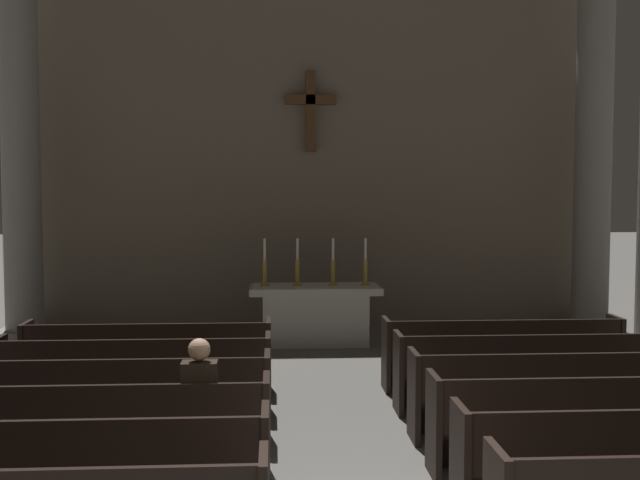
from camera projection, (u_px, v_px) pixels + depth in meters
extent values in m
cube|color=black|center=(65.00, 478.00, 5.98)|extent=(3.02, 0.40, 0.05)
cube|color=black|center=(56.00, 453.00, 5.73)|extent=(3.02, 0.05, 0.50)
cube|color=black|center=(265.00, 468.00, 6.04)|extent=(0.06, 0.50, 0.95)
cube|color=black|center=(95.00, 436.00, 6.98)|extent=(3.02, 0.40, 0.05)
cube|color=black|center=(89.00, 413.00, 6.74)|extent=(3.02, 0.05, 0.50)
cube|color=black|center=(100.00, 454.00, 7.18)|extent=(3.02, 0.04, 0.40)
cube|color=black|center=(267.00, 428.00, 7.05)|extent=(0.06, 0.50, 0.95)
cube|color=black|center=(118.00, 405.00, 7.99)|extent=(3.02, 0.40, 0.05)
cube|color=black|center=(113.00, 384.00, 7.75)|extent=(3.02, 0.05, 0.50)
cube|color=black|center=(122.00, 421.00, 8.19)|extent=(3.02, 0.04, 0.40)
cube|color=black|center=(267.00, 398.00, 8.06)|extent=(0.06, 0.50, 0.95)
cube|color=black|center=(135.00, 380.00, 9.00)|extent=(3.02, 0.40, 0.05)
cube|color=black|center=(131.00, 361.00, 8.76)|extent=(3.02, 0.05, 0.50)
cube|color=black|center=(138.00, 395.00, 9.19)|extent=(3.02, 0.04, 0.40)
cube|color=black|center=(268.00, 375.00, 9.07)|extent=(0.06, 0.50, 0.95)
cube|color=black|center=(149.00, 361.00, 10.01)|extent=(3.02, 0.40, 0.05)
cube|color=black|center=(146.00, 343.00, 9.76)|extent=(3.02, 0.05, 0.50)
cube|color=black|center=(152.00, 375.00, 10.20)|extent=(3.02, 0.04, 0.40)
cube|color=black|center=(269.00, 356.00, 10.07)|extent=(0.06, 0.50, 0.95)
cube|color=black|center=(27.00, 359.00, 9.89)|extent=(0.06, 0.50, 0.95)
cube|color=black|center=(460.00, 464.00, 6.14)|extent=(0.06, 0.50, 0.95)
cube|color=black|center=(596.00, 427.00, 7.26)|extent=(3.02, 0.40, 0.05)
cube|color=black|center=(607.00, 405.00, 7.02)|extent=(3.02, 0.05, 0.50)
cube|color=black|center=(588.00, 444.00, 7.45)|extent=(3.02, 0.04, 0.40)
cube|color=black|center=(434.00, 425.00, 7.14)|extent=(0.06, 0.50, 0.95)
cube|color=black|center=(557.00, 398.00, 8.27)|extent=(3.02, 0.40, 0.05)
cube|color=black|center=(565.00, 377.00, 8.02)|extent=(3.02, 0.05, 0.50)
cube|color=black|center=(550.00, 413.00, 8.46)|extent=(3.02, 0.04, 0.40)
cube|color=black|center=(414.00, 396.00, 8.15)|extent=(0.06, 0.50, 0.95)
cube|color=black|center=(526.00, 375.00, 9.27)|extent=(3.02, 0.40, 0.05)
cube|color=black|center=(533.00, 356.00, 9.03)|extent=(3.02, 0.05, 0.50)
cube|color=black|center=(521.00, 389.00, 9.47)|extent=(3.02, 0.04, 0.40)
cube|color=black|center=(398.00, 373.00, 9.16)|extent=(0.06, 0.50, 0.95)
cube|color=black|center=(501.00, 356.00, 10.28)|extent=(3.02, 0.40, 0.05)
cube|color=black|center=(507.00, 339.00, 10.04)|extent=(3.02, 0.05, 0.50)
cube|color=black|center=(497.00, 370.00, 10.48)|extent=(3.02, 0.04, 0.40)
cube|color=black|center=(386.00, 354.00, 10.17)|extent=(0.06, 0.50, 0.95)
cube|color=black|center=(615.00, 351.00, 10.35)|extent=(0.06, 0.50, 0.95)
cube|color=gray|center=(25.00, 335.00, 13.49)|extent=(0.90, 0.90, 0.20)
cylinder|color=gray|center=(21.00, 161.00, 13.29)|extent=(0.65, 0.65, 6.23)
cube|color=gray|center=(589.00, 329.00, 14.09)|extent=(0.90, 0.90, 0.20)
cylinder|color=gray|center=(593.00, 162.00, 13.88)|extent=(0.65, 0.65, 6.23)
cube|color=#BCB7AD|center=(315.00, 319.00, 13.13)|extent=(1.76, 0.72, 0.88)
cube|color=#BCB7AD|center=(315.00, 289.00, 13.10)|extent=(2.20, 0.90, 0.12)
cube|color=silver|center=(315.00, 286.00, 13.09)|extent=(2.09, 0.86, 0.01)
cylinder|color=#B79338|center=(265.00, 285.00, 13.04)|extent=(0.16, 0.16, 0.02)
cylinder|color=#B79338|center=(265.00, 273.00, 13.03)|extent=(0.07, 0.07, 0.44)
cylinder|color=silver|center=(265.00, 249.00, 13.00)|extent=(0.04, 0.04, 0.36)
cylinder|color=#B79338|center=(297.00, 285.00, 13.08)|extent=(0.16, 0.16, 0.02)
cylinder|color=#B79338|center=(297.00, 273.00, 13.06)|extent=(0.07, 0.07, 0.44)
cylinder|color=silver|center=(297.00, 249.00, 13.03)|extent=(0.04, 0.04, 0.36)
cylinder|color=#B79338|center=(333.00, 285.00, 13.11)|extent=(0.16, 0.16, 0.02)
cylinder|color=#B79338|center=(333.00, 272.00, 13.10)|extent=(0.07, 0.07, 0.44)
cylinder|color=silver|center=(333.00, 249.00, 13.07)|extent=(0.04, 0.04, 0.36)
cylinder|color=#B79338|center=(365.00, 284.00, 13.14)|extent=(0.16, 0.16, 0.02)
cylinder|color=#B79338|center=(365.00, 272.00, 13.13)|extent=(0.07, 0.07, 0.44)
cylinder|color=silver|center=(365.00, 249.00, 13.10)|extent=(0.04, 0.04, 0.36)
cube|color=gray|center=(310.00, 133.00, 14.78)|extent=(11.07, 0.25, 7.41)
cube|color=brown|center=(310.00, 112.00, 14.54)|extent=(0.18, 0.18, 1.49)
cube|color=brown|center=(310.00, 100.00, 14.53)|extent=(0.95, 0.18, 0.18)
cube|color=#26262B|center=(203.00, 449.00, 7.23)|extent=(0.24, 0.14, 0.45)
cube|color=#26262B|center=(201.00, 423.00, 7.08)|extent=(0.28, 0.36, 0.12)
cube|color=#2D2319|center=(200.00, 391.00, 6.93)|extent=(0.32, 0.20, 0.54)
sphere|color=tan|center=(199.00, 349.00, 6.91)|extent=(0.20, 0.20, 0.20)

